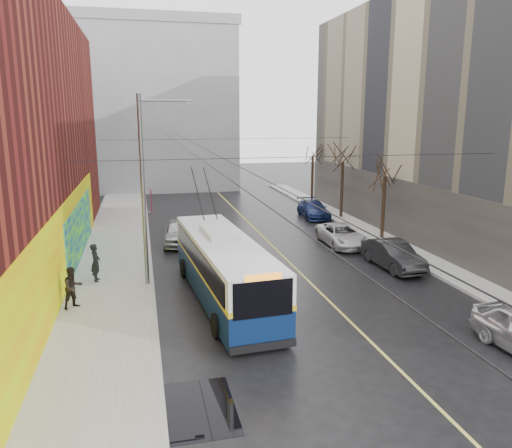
{
  "coord_description": "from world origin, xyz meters",
  "views": [
    {
      "loc": [
        -6.35,
        -13.37,
        8.08
      ],
      "look_at": [
        -0.64,
        11.31,
        2.52
      ],
      "focal_mm": 35.0,
      "sensor_mm": 36.0,
      "label": 1
    }
  ],
  "objects_px": {
    "parked_car_d": "(313,209)",
    "pedestrian_b": "(73,288)",
    "streetlight_pole": "(146,186)",
    "following_car": "(179,232)",
    "pedestrian_a": "(96,262)",
    "tree_near": "(386,164)",
    "trolleybus": "(224,267)",
    "parked_car_b": "(393,255)",
    "parked_car_c": "(342,235)",
    "tree_far": "(313,148)",
    "tree_mid": "(343,152)"
  },
  "relations": [
    {
      "from": "tree_near",
      "to": "pedestrian_a",
      "type": "relative_size",
      "value": 3.45
    },
    {
      "from": "tree_far",
      "to": "parked_car_b",
      "type": "bearing_deg",
      "value": -96.87
    },
    {
      "from": "parked_car_c",
      "to": "pedestrian_b",
      "type": "bearing_deg",
      "value": -152.39
    },
    {
      "from": "tree_far",
      "to": "pedestrian_a",
      "type": "relative_size",
      "value": 3.54
    },
    {
      "from": "tree_far",
      "to": "following_car",
      "type": "relative_size",
      "value": 1.44
    },
    {
      "from": "tree_far",
      "to": "pedestrian_a",
      "type": "xyz_separation_m",
      "value": [
        -17.71,
        -19.02,
        -4.06
      ]
    },
    {
      "from": "pedestrian_b",
      "to": "tree_mid",
      "type": "bearing_deg",
      "value": 4.46
    },
    {
      "from": "tree_near",
      "to": "parked_car_d",
      "type": "height_order",
      "value": "tree_near"
    },
    {
      "from": "streetlight_pole",
      "to": "tree_far",
      "type": "bearing_deg",
      "value": 52.88
    },
    {
      "from": "tree_mid",
      "to": "pedestrian_a",
      "type": "distance_m",
      "value": 21.81
    },
    {
      "from": "parked_car_d",
      "to": "tree_far",
      "type": "bearing_deg",
      "value": 75.18
    },
    {
      "from": "tree_far",
      "to": "pedestrian_a",
      "type": "distance_m",
      "value": 26.31
    },
    {
      "from": "parked_car_c",
      "to": "streetlight_pole",
      "type": "bearing_deg",
      "value": -155.64
    },
    {
      "from": "pedestrian_a",
      "to": "pedestrian_b",
      "type": "relative_size",
      "value": 1.05
    },
    {
      "from": "streetlight_pole",
      "to": "following_car",
      "type": "bearing_deg",
      "value": 76.16
    },
    {
      "from": "trolleybus",
      "to": "parked_car_b",
      "type": "bearing_deg",
      "value": 10.52
    },
    {
      "from": "tree_mid",
      "to": "pedestrian_b",
      "type": "height_order",
      "value": "tree_mid"
    },
    {
      "from": "tree_near",
      "to": "trolleybus",
      "type": "distance_m",
      "value": 15.11
    },
    {
      "from": "tree_far",
      "to": "pedestrian_b",
      "type": "relative_size",
      "value": 3.72
    },
    {
      "from": "streetlight_pole",
      "to": "tree_near",
      "type": "distance_m",
      "value": 16.28
    },
    {
      "from": "pedestrian_a",
      "to": "pedestrian_b",
      "type": "xyz_separation_m",
      "value": [
        -0.65,
        -3.41,
        -0.05
      ]
    },
    {
      "from": "tree_mid",
      "to": "tree_far",
      "type": "xyz_separation_m",
      "value": [
        0.0,
        7.0,
        -0.11
      ]
    },
    {
      "from": "tree_mid",
      "to": "following_car",
      "type": "xyz_separation_m",
      "value": [
        -13.19,
        -5.09,
        -4.48
      ]
    },
    {
      "from": "pedestrian_b",
      "to": "following_car",
      "type": "bearing_deg",
      "value": 27.88
    },
    {
      "from": "tree_mid",
      "to": "pedestrian_a",
      "type": "height_order",
      "value": "tree_mid"
    },
    {
      "from": "tree_near",
      "to": "parked_car_c",
      "type": "xyz_separation_m",
      "value": [
        -3.2,
        -0.85,
        -4.31
      ]
    },
    {
      "from": "parked_car_b",
      "to": "parked_car_d",
      "type": "relative_size",
      "value": 0.97
    },
    {
      "from": "following_car",
      "to": "pedestrian_a",
      "type": "distance_m",
      "value": 8.28
    },
    {
      "from": "streetlight_pole",
      "to": "parked_car_b",
      "type": "distance_m",
      "value": 13.38
    },
    {
      "from": "tree_near",
      "to": "pedestrian_b",
      "type": "relative_size",
      "value": 3.62
    },
    {
      "from": "pedestrian_b",
      "to": "trolleybus",
      "type": "bearing_deg",
      "value": -36.43
    },
    {
      "from": "tree_far",
      "to": "trolleybus",
      "type": "distance_m",
      "value": 25.78
    },
    {
      "from": "tree_far",
      "to": "trolleybus",
      "type": "bearing_deg",
      "value": -118.01
    },
    {
      "from": "streetlight_pole",
      "to": "parked_car_c",
      "type": "xyz_separation_m",
      "value": [
        11.94,
        5.15,
        -4.18
      ]
    },
    {
      "from": "trolleybus",
      "to": "parked_car_d",
      "type": "height_order",
      "value": "trolleybus"
    },
    {
      "from": "trolleybus",
      "to": "following_car",
      "type": "xyz_separation_m",
      "value": [
        -1.21,
        10.44,
        -0.72
      ]
    },
    {
      "from": "parked_car_c",
      "to": "pedestrian_b",
      "type": "relative_size",
      "value": 2.7
    },
    {
      "from": "parked_car_d",
      "to": "following_car",
      "type": "xyz_separation_m",
      "value": [
        -11.19,
        -5.98,
        0.1
      ]
    },
    {
      "from": "streetlight_pole",
      "to": "tree_far",
      "type": "relative_size",
      "value": 1.37
    },
    {
      "from": "parked_car_c",
      "to": "tree_mid",
      "type": "bearing_deg",
      "value": 68.86
    },
    {
      "from": "parked_car_c",
      "to": "parked_car_d",
      "type": "bearing_deg",
      "value": 83.22
    },
    {
      "from": "streetlight_pole",
      "to": "pedestrian_a",
      "type": "xyz_separation_m",
      "value": [
        -2.57,
        0.98,
        -3.77
      ]
    },
    {
      "from": "following_car",
      "to": "pedestrian_b",
      "type": "bearing_deg",
      "value": -110.45
    },
    {
      "from": "parked_car_d",
      "to": "pedestrian_b",
      "type": "bearing_deg",
      "value": -131.72
    },
    {
      "from": "streetlight_pole",
      "to": "following_car",
      "type": "height_order",
      "value": "streetlight_pole"
    },
    {
      "from": "tree_far",
      "to": "parked_car_b",
      "type": "relative_size",
      "value": 1.46
    },
    {
      "from": "parked_car_d",
      "to": "pedestrian_a",
      "type": "xyz_separation_m",
      "value": [
        -15.71,
        -12.92,
        0.41
      ]
    },
    {
      "from": "streetlight_pole",
      "to": "tree_mid",
      "type": "xyz_separation_m",
      "value": [
        15.14,
        13.0,
        0.41
      ]
    },
    {
      "from": "parked_car_b",
      "to": "parked_car_c",
      "type": "xyz_separation_m",
      "value": [
        -0.79,
        5.13,
        -0.08
      ]
    },
    {
      "from": "tree_near",
      "to": "trolleybus",
      "type": "bearing_deg",
      "value": -144.57
    }
  ]
}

